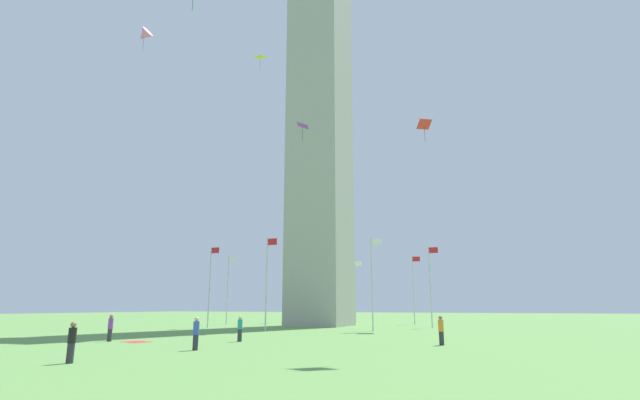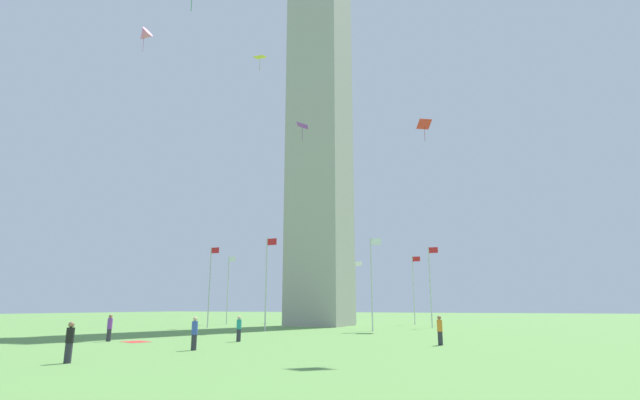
{
  "view_description": "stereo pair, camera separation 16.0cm",
  "coord_description": "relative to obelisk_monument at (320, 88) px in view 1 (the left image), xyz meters",
  "views": [
    {
      "loc": [
        22.8,
        -53.98,
        2.28
      ],
      "look_at": [
        0.0,
        0.0,
        15.44
      ],
      "focal_mm": 26.65,
      "sensor_mm": 36.0,
      "label": 1
    },
    {
      "loc": [
        22.95,
        -53.91,
        2.28
      ],
      "look_at": [
        0.0,
        0.0,
        15.44
      ],
      "focal_mm": 26.65,
      "sensor_mm": 36.0,
      "label": 2
    }
  ],
  "objects": [
    {
      "name": "ground_plane",
      "position": [
        0.0,
        0.0,
        -30.78
      ],
      "size": [
        260.0,
        260.0,
        0.0
      ],
      "primitive_type": "plane",
      "color": "#609347"
    },
    {
      "name": "obelisk_monument",
      "position": [
        0.0,
        0.0,
        0.0
      ],
      "size": [
        6.77,
        6.77,
        61.56
      ],
      "color": "#A8A399",
      "rests_on": "ground"
    },
    {
      "name": "flagpole_n",
      "position": [
        13.35,
        0.0,
        -25.93
      ],
      "size": [
        1.12,
        0.14,
        8.9
      ],
      "color": "silver",
      "rests_on": "ground"
    },
    {
      "name": "flagpole_ne",
      "position": [
        9.45,
        9.4,
        -25.93
      ],
      "size": [
        1.12,
        0.14,
        8.9
      ],
      "color": "silver",
      "rests_on": "ground"
    },
    {
      "name": "flagpole_e",
      "position": [
        0.05,
        13.29,
        -25.93
      ],
      "size": [
        1.12,
        0.14,
        8.9
      ],
      "color": "silver",
      "rests_on": "ground"
    },
    {
      "name": "flagpole_se",
      "position": [
        -9.34,
        9.4,
        -25.93
      ],
      "size": [
        1.12,
        0.14,
        8.9
      ],
      "color": "silver",
      "rests_on": "ground"
    },
    {
      "name": "flagpole_s",
      "position": [
        -13.24,
        0.0,
        -25.93
      ],
      "size": [
        1.12,
        0.14,
        8.9
      ],
      "color": "silver",
      "rests_on": "ground"
    },
    {
      "name": "flagpole_sw",
      "position": [
        -9.34,
        -9.4,
        -25.93
      ],
      "size": [
        1.12,
        0.14,
        8.9
      ],
      "color": "silver",
      "rests_on": "ground"
    },
    {
      "name": "flagpole_w",
      "position": [
        0.05,
        -13.29,
        -25.93
      ],
      "size": [
        1.12,
        0.14,
        8.9
      ],
      "color": "silver",
      "rests_on": "ground"
    },
    {
      "name": "flagpole_nw",
      "position": [
        9.45,
        -9.4,
        -25.93
      ],
      "size": [
        1.12,
        0.14,
        8.9
      ],
      "color": "silver",
      "rests_on": "ground"
    },
    {
      "name": "person_purple_shirt",
      "position": [
        -2.9,
        -29.2,
        -29.91
      ],
      "size": [
        0.32,
        0.32,
        1.75
      ],
      "rotation": [
        0.0,
        0.0,
        1.03
      ],
      "color": "#2D2D38",
      "rests_on": "ground"
    },
    {
      "name": "person_orange_shirt",
      "position": [
        18.0,
        -23.8,
        -29.92
      ],
      "size": [
        0.32,
        0.32,
        1.74
      ],
      "rotation": [
        0.0,
        0.0,
        1.82
      ],
      "color": "#2D2D38",
      "rests_on": "ground"
    },
    {
      "name": "person_black_shirt",
      "position": [
        5.4,
        -39.18,
        -29.96
      ],
      "size": [
        0.32,
        0.32,
        1.66
      ],
      "rotation": [
        0.0,
        0.0,
        1.49
      ],
      "color": "#2D2D38",
      "rests_on": "ground"
    },
    {
      "name": "person_blue_shirt",
      "position": [
        6.45,
        -32.33,
        -29.91
      ],
      "size": [
        0.32,
        0.32,
        1.74
      ],
      "rotation": [
        0.0,
        0.0,
        1.93
      ],
      "color": "#2D2D38",
      "rests_on": "ground"
    },
    {
      "name": "person_teal_shirt",
      "position": [
        5.19,
        -25.98,
        -29.95
      ],
      "size": [
        0.32,
        0.32,
        1.67
      ],
      "rotation": [
        0.0,
        0.0,
        1.48
      ],
      "color": "#2D2D38",
      "rests_on": "ground"
    },
    {
      "name": "kite_purple_diamond",
      "position": [
        1.48,
        -8.52,
        -8.7
      ],
      "size": [
        1.61,
        1.65,
        2.05
      ],
      "color": "purple"
    },
    {
      "name": "kite_yellow_diamond",
      "position": [
        -0.01,
        -15.67,
        -3.62
      ],
      "size": [
        1.22,
        1.19,
        1.7
      ],
      "color": "yellow"
    },
    {
      "name": "kite_pink_delta",
      "position": [
        -14.5,
        -17.1,
        1.6
      ],
      "size": [
        1.88,
        1.43,
        2.91
      ],
      "color": "pink"
    },
    {
      "name": "kite_red_diamond",
      "position": [
        13.68,
        -0.83,
        -7.61
      ],
      "size": [
        1.99,
        1.93,
        2.51
      ],
      "color": "red"
    },
    {
      "name": "picnic_blanket_near_first_person",
      "position": [
        -0.94,
        -28.75,
        -30.77
      ],
      "size": [
        2.17,
        1.93,
        0.01
      ],
      "primitive_type": "cube",
      "rotation": [
        0.0,
        0.0,
        2.79
      ],
      "color": "red",
      "rests_on": "ground"
    }
  ]
}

